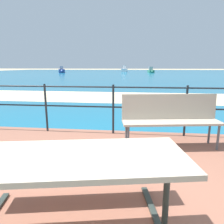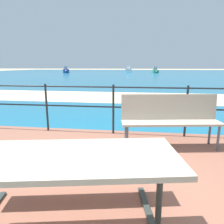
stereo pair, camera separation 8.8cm
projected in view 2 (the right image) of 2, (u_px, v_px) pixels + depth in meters
The scene contains 10 objects.
ground_plane at pixel (83, 213), 2.10m from camera, with size 240.00×240.00×0.00m, color tan.
patio_paving at pixel (83, 211), 2.09m from camera, with size 6.40×5.20×0.06m, color #935B47.
sea_water at pixel (137, 74), 40.78m from camera, with size 90.00×90.00×0.01m, color #196B8E.
beach_strip at pixel (128, 97), 9.93m from camera, with size 54.00×3.62×0.01m, color beige.
picnic_table at pixel (58, 179), 1.53m from camera, with size 2.03×1.74×0.78m.
park_bench at pixel (170, 116), 3.61m from camera, with size 1.75×0.67×0.93m.
railing_fence at pixel (113, 103), 4.27m from camera, with size 5.94×0.04×1.04m.
boat_near at pixel (155, 71), 47.34m from camera, with size 1.45×3.83×1.36m.
boat_mid at pixel (66, 70), 48.06m from camera, with size 3.10×5.54×1.43m.
boat_far at pixel (129, 70), 51.90m from camera, with size 1.45×3.43×1.67m.
Camera 2 is at (0.54, -1.76, 1.47)m, focal length 32.91 mm.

